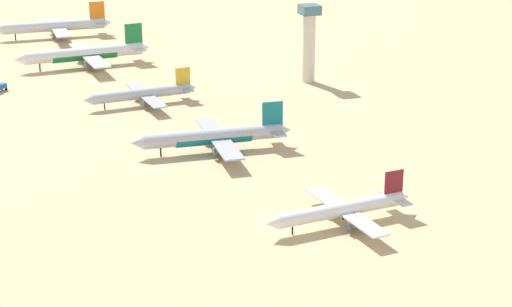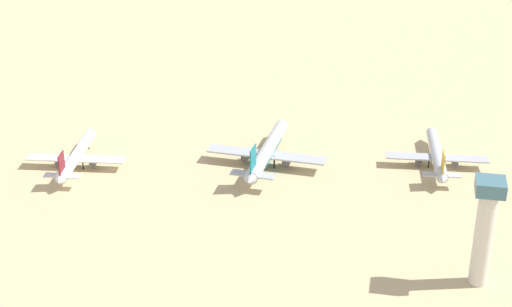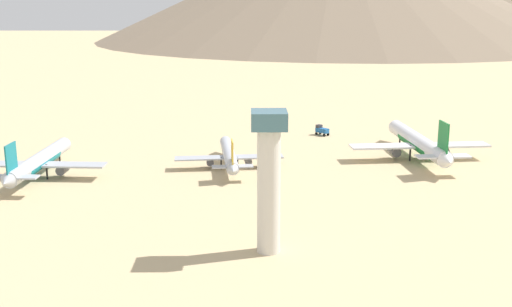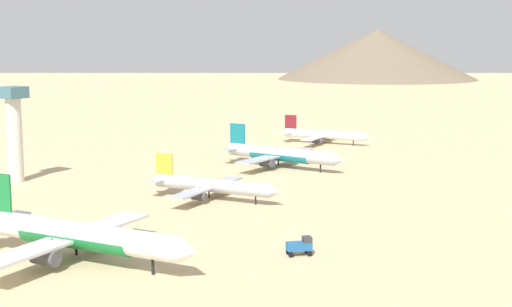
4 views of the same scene
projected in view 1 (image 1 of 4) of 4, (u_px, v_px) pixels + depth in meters
ground_plane at (148, 102)px, 323.76m from camera, size 1800.00×1800.00×0.00m
parked_jet_0 at (55, 26)px, 423.24m from camera, size 54.69×44.29×15.81m
parked_jet_1 at (85, 54)px, 370.81m from camera, size 56.57×46.01×16.31m
parked_jet_2 at (143, 94)px, 319.40m from camera, size 41.69×33.94×12.02m
parked_jet_3 at (215, 137)px, 272.61m from camera, size 49.61×40.31×14.30m
parked_jet_4 at (342, 210)px, 222.17m from camera, size 40.88×33.32×11.79m
control_tower at (309, 39)px, 344.87m from camera, size 7.20×7.20×29.88m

